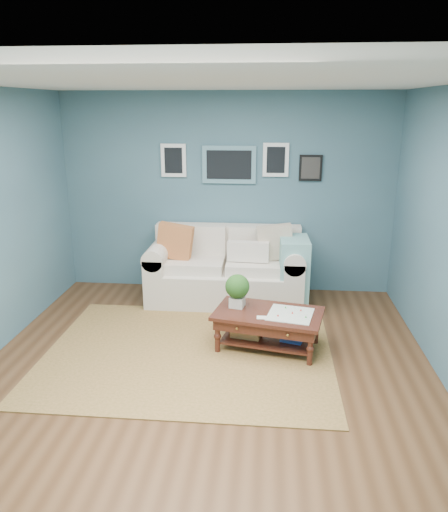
# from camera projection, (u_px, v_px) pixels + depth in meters

# --- Properties ---
(room_shell) EXTENTS (5.00, 5.02, 2.70)m
(room_shell) POSITION_uv_depth(u_px,v_px,m) (204.00, 239.00, 4.47)
(room_shell) COLOR brown
(room_shell) RESTS_ON ground
(area_rug) EXTENTS (2.99, 2.39, 0.01)m
(area_rug) POSITION_uv_depth(u_px,v_px,m) (189.00, 353.00, 5.27)
(area_rug) COLOR brown
(area_rug) RESTS_ON ground
(loveseat) EXTENTS (2.08, 0.94, 1.07)m
(loveseat) POSITION_uv_depth(u_px,v_px,m) (233.00, 269.00, 6.61)
(loveseat) COLOR white
(loveseat) RESTS_ON ground
(coffee_table) EXTENTS (1.23, 0.87, 0.78)m
(coffee_table) POSITION_uv_depth(u_px,v_px,m) (263.00, 317.00, 5.31)
(coffee_table) COLOR #381911
(coffee_table) RESTS_ON ground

